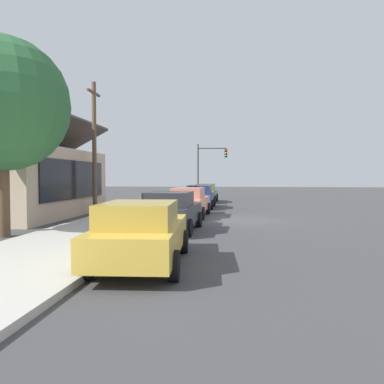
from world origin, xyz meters
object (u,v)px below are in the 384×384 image
car_coral (189,202)px  traffic_light_main (209,162)px  car_mustard (142,233)px  car_charcoal (171,211)px  car_navy (200,196)px  fire_hydrant_red (182,199)px  utility_pole_wooden (94,146)px  car_olive (206,193)px  shade_tree (1,105)px

car_coral → traffic_light_main: size_ratio=0.92×
car_mustard → car_coral: size_ratio=1.01×
car_charcoal → car_coral: 5.50m
car_navy → fire_hydrant_red: 3.08m
car_navy → utility_pole_wooden: bearing=133.6°
car_charcoal → car_navy: (11.11, -0.24, -0.00)m
car_olive → traffic_light_main: traffic_light_main is taller
shade_tree → utility_pole_wooden: utility_pole_wooden is taller
car_charcoal → car_coral: (5.50, -0.12, 0.00)m
car_coral → traffic_light_main: bearing=1.5°
car_olive → car_charcoal: bearing=-179.8°
car_navy → fire_hydrant_red: size_ratio=6.16×
car_navy → car_olive: bearing=0.7°
car_mustard → traffic_light_main: (26.40, -0.12, 2.67)m
car_olive → fire_hydrant_red: size_ratio=6.59×
car_olive → utility_pole_wooden: size_ratio=0.62×
car_navy → fire_hydrant_red: (2.63, 1.57, -0.32)m
car_mustard → traffic_light_main: bearing=-3.3°
traffic_light_main → car_navy: bearing=179.5°
car_charcoal → car_olive: bearing=2.2°
car_mustard → car_navy: 16.99m
traffic_light_main → fire_hydrant_red: traffic_light_main is taller
car_navy → traffic_light_main: 9.79m
car_mustard → utility_pole_wooden: (11.79, 5.54, 3.11)m
car_olive → fire_hydrant_red: (-3.20, 1.56, -0.32)m
car_mustard → traffic_light_main: size_ratio=0.94×
utility_pole_wooden → car_navy: bearing=-47.0°
car_mustard → shade_tree: size_ratio=0.68×
utility_pole_wooden → car_olive: bearing=-26.7°
car_coral → traffic_light_main: 15.27m
car_coral → shade_tree: 10.38m
shade_tree → fire_hydrant_red: 16.96m
car_navy → car_mustard: bearing=-179.5°
car_olive → shade_tree: shade_tree is taller
traffic_light_main → fire_hydrant_red: 7.60m
shade_tree → fire_hydrant_red: size_ratio=10.14×
car_coral → utility_pole_wooden: 6.29m
traffic_light_main → utility_pole_wooden: bearing=158.8°
car_navy → utility_pole_wooden: 8.23m
shade_tree → car_navy: bearing=-24.7°
utility_pole_wooden → car_coral: bearing=-94.4°
car_coral → utility_pole_wooden: size_ratio=0.64×
car_charcoal → fire_hydrant_red: bearing=8.5°
fire_hydrant_red → car_charcoal: bearing=-174.5°
car_mustard → traffic_light_main: traffic_light_main is taller
car_mustard → car_charcoal: 5.88m
car_mustard → car_coral: same height
traffic_light_main → car_mustard: bearing=179.7°
traffic_light_main → fire_hydrant_red: bearing=166.2°
car_coral → utility_pole_wooden: bearing=88.0°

